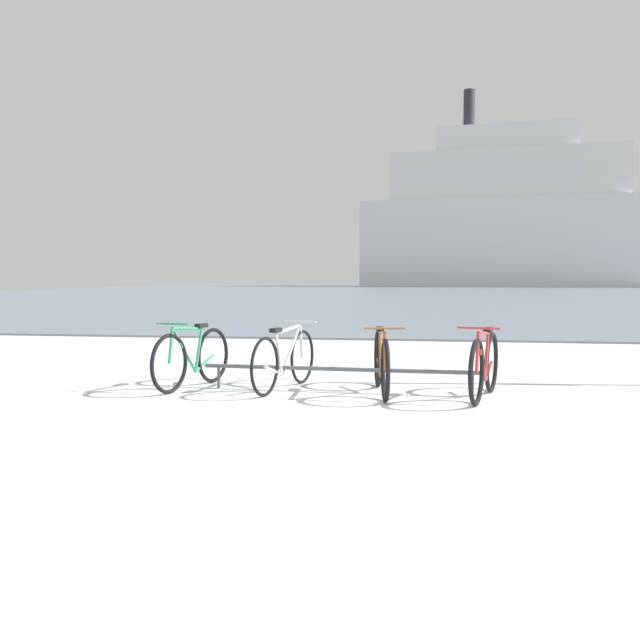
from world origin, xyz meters
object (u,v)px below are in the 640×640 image
bicycle_3 (484,366)px  ferry_ship (511,220)px  bicycle_1 (285,359)px  bicycle_2 (381,363)px  bicycle_0 (192,358)px

bicycle_3 → ferry_ship: size_ratio=0.04×
bicycle_1 → ferry_ship: bearing=81.8°
bicycle_1 → ferry_ship: 88.02m
bicycle_2 → ferry_ship: ferry_ship is taller
ferry_ship → bicycle_0: bearing=-98.9°
bicycle_2 → bicycle_3: (1.18, -0.16, 0.01)m
bicycle_2 → ferry_ship: bearing=82.6°
bicycle_0 → bicycle_3: bicycle_3 is taller
bicycle_2 → bicycle_3: size_ratio=1.07×
bicycle_2 → ferry_ship: 88.00m
bicycle_3 → ferry_ship: ferry_ship is taller
bicycle_1 → ferry_ship: size_ratio=0.04×
bicycle_0 → bicycle_1: bicycle_0 is taller
bicycle_1 → bicycle_2: bicycle_2 is taller
bicycle_1 → bicycle_2: 1.21m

